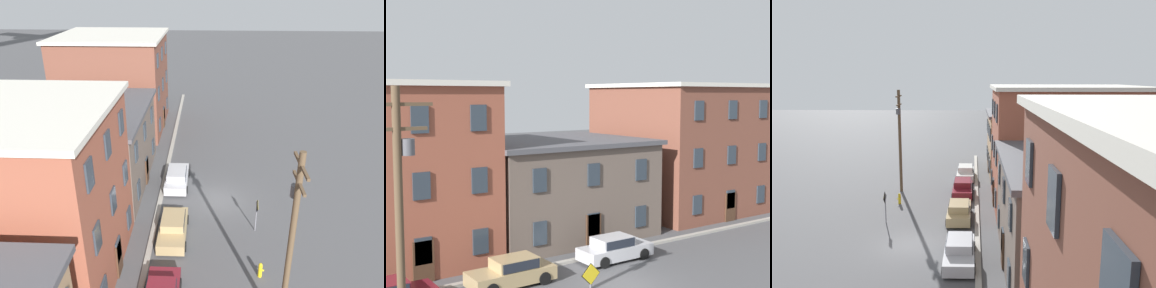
{
  "view_description": "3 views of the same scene",
  "coord_description": "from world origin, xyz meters",
  "views": [
    {
      "loc": [
        -25.18,
        0.93,
        16.17
      ],
      "look_at": [
        0.15,
        2.03,
        4.73
      ],
      "focal_mm": 35.0,
      "sensor_mm": 36.0,
      "label": 1
    },
    {
      "loc": [
        -16.76,
        -20.36,
        9.57
      ],
      "look_at": [
        -0.1,
        3.75,
        6.89
      ],
      "focal_mm": 50.0,
      "sensor_mm": 36.0,
      "label": 2
    },
    {
      "loc": [
        23.33,
        4.2,
        11.13
      ],
      "look_at": [
        0.98,
        3.62,
        7.07
      ],
      "focal_mm": 35.0,
      "sensor_mm": 36.0,
      "label": 3
    }
  ],
  "objects": [
    {
      "name": "car_silver",
      "position": [
        2.21,
        3.38,
        0.75
      ],
      "size": [
        4.4,
        1.92,
        1.43
      ],
      "color": "#B7B7BC",
      "rests_on": "ground_plane"
    },
    {
      "name": "car_maroon",
      "position": [
        -10.84,
        3.18,
        0.75
      ],
      "size": [
        4.4,
        1.92,
        1.43
      ],
      "color": "maroon",
      "rests_on": "ground_plane"
    },
    {
      "name": "car_tan",
      "position": [
        -4.58,
        3.09,
        0.75
      ],
      "size": [
        4.4,
        1.92,
        1.43
      ],
      "color": "tan",
      "rests_on": "ground_plane"
    },
    {
      "name": "utility_pole",
      "position": [
        -11.76,
        -2.86,
        5.54
      ],
      "size": [
        2.4,
        0.44,
        9.88
      ],
      "color": "brown",
      "rests_on": "ground_plane"
    },
    {
      "name": "fire_hydrant",
      "position": [
        -8.15,
        -2.32,
        0.48
      ],
      "size": [
        0.24,
        0.34,
        0.96
      ],
      "color": "yellow",
      "rests_on": "ground_plane"
    },
    {
      "name": "apartment_midblock",
      "position": [
        -8.15,
        11.87,
        5.19
      ],
      "size": [
        9.95,
        12.26,
        10.35
      ],
      "color": "brown",
      "rests_on": "ground_plane"
    },
    {
      "name": "kerb_strip",
      "position": [
        0.0,
        4.5,
        0.08
      ],
      "size": [
        56.0,
        0.36,
        0.16
      ],
      "primitive_type": "cube",
      "color": "#9E998E",
      "rests_on": "ground_plane"
    },
    {
      "name": "apartment_far",
      "position": [
        2.61,
        10.82,
        3.29
      ],
      "size": [
        12.1,
        10.15,
        6.55
      ],
      "color": "#66564C",
      "rests_on": "ground_plane"
    },
    {
      "name": "car_white",
      "position": [
        -16.58,
        3.33,
        0.75
      ],
      "size": [
        4.4,
        1.92,
        1.43
      ],
      "color": "silver",
      "rests_on": "ground_plane"
    },
    {
      "name": "caution_sign",
      "position": [
        -3.79,
        -2.54,
        1.66
      ],
      "size": [
        0.97,
        0.08,
        2.49
      ],
      "color": "slate",
      "rests_on": "ground_plane"
    },
    {
      "name": "ground_plane",
      "position": [
        0.0,
        0.0,
        0.0
      ],
      "size": [
        200.0,
        200.0,
        0.0
      ],
      "primitive_type": "plane",
      "color": "#4C4C4F"
    },
    {
      "name": "apartment_corner",
      "position": [
        -19.6,
        10.93,
        3.56
      ],
      "size": [
        10.64,
        10.39,
        7.1
      ],
      "color": "#9E7A56",
      "rests_on": "ground_plane"
    }
  ]
}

